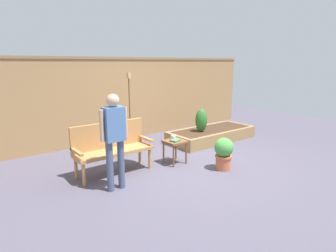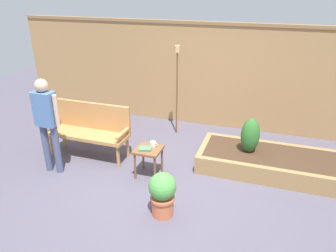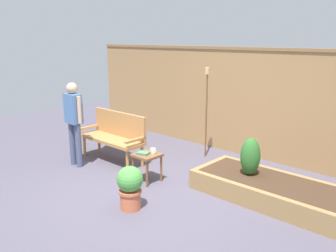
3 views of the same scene
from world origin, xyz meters
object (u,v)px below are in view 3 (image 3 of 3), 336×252
cup_on_table (153,151)px  potted_boxwood (130,186)px  book_on_table (143,153)px  side_table (147,159)px  shrub_near_bench (250,156)px  garden_bench (115,133)px  person_by_bench (74,117)px  tiki_torch (207,97)px

cup_on_table → potted_boxwood: 1.07m
book_on_table → potted_boxwood: 0.98m
side_table → shrub_near_bench: (1.47, 0.76, 0.19)m
potted_boxwood → side_table: bearing=122.3°
garden_bench → shrub_near_bench: size_ratio=2.47×
side_table → potted_boxwood: potted_boxwood is taller
book_on_table → potted_boxwood: size_ratio=0.31×
potted_boxwood → person_by_bench: (-2.05, 0.46, 0.59)m
side_table → cup_on_table: size_ratio=3.84×
book_on_table → cup_on_table: bearing=47.6°
shrub_near_bench → tiki_torch: (-1.53, 0.93, 0.62)m
side_table → shrub_near_bench: bearing=27.2°
potted_boxwood → shrub_near_bench: size_ratio=1.07×
cup_on_table → person_by_bench: person_by_bench is taller
potted_boxwood → tiki_torch: tiki_torch is taller
person_by_bench → side_table: bearing=13.7°
cup_on_table → tiki_torch: 1.73m
tiki_torch → person_by_bench: size_ratio=1.14×
book_on_table → side_table: bearing=39.2°
potted_boxwood → garden_bench: bearing=146.3°
side_table → person_by_bench: person_by_bench is taller
potted_boxwood → shrub_near_bench: bearing=59.4°
potted_boxwood → cup_on_table: bearing=117.6°
garden_bench → side_table: bearing=-15.5°
cup_on_table → shrub_near_bench: size_ratio=0.21×
tiki_torch → person_by_bench: 2.54m
cup_on_table → person_by_bench: 1.69m
side_table → tiki_torch: tiki_torch is taller
garden_bench → person_by_bench: person_by_bench is taller
side_table → potted_boxwood: (0.53, -0.84, -0.05)m
potted_boxwood → shrub_near_bench: (0.94, 1.59, 0.25)m
tiki_torch → shrub_near_bench: bearing=-31.2°
side_table → cup_on_table: (0.04, 0.10, 0.12)m
potted_boxwood → shrub_near_bench: 1.87m
shrub_near_bench → person_by_bench: 3.22m
garden_bench → shrub_near_bench: (2.71, 0.41, 0.05)m
book_on_table → person_by_bench: bearing=174.7°
cup_on_table → tiki_torch: bearing=93.6°
garden_bench → side_table: (1.24, -0.34, -0.15)m
cup_on_table → person_by_bench: bearing=-163.1°
garden_bench → side_table: 1.29m
book_on_table → shrub_near_bench: size_ratio=0.33×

